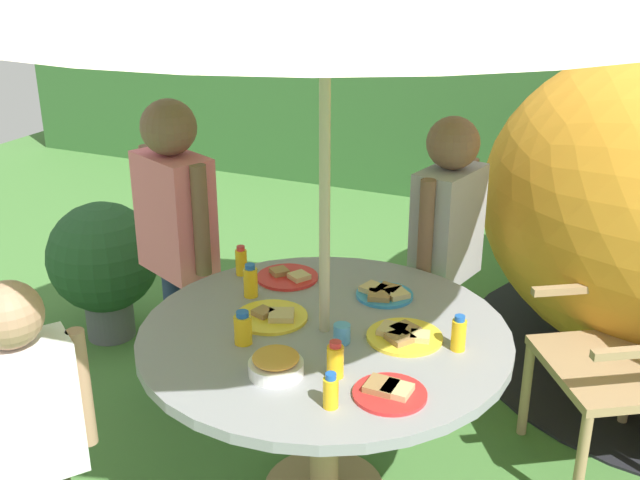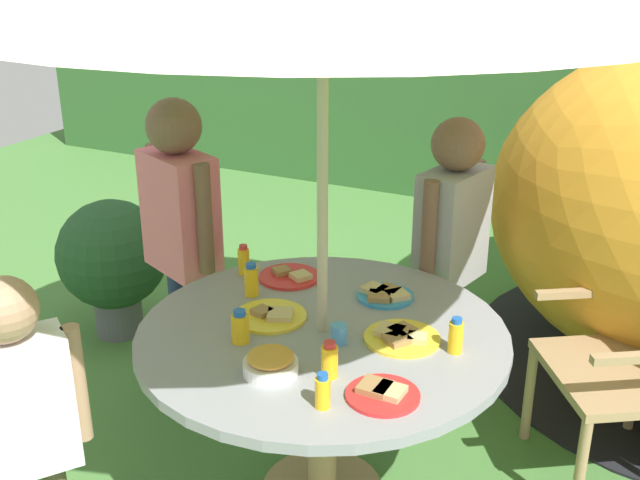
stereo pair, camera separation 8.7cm
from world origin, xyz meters
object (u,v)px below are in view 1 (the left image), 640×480
at_px(plate_back_edge, 404,335).
at_px(juice_bottle_mid_right, 243,329).
at_px(potted_plant, 104,261).
at_px(child_in_white_shirt, 25,411).
at_px(snack_bowl, 276,364).
at_px(juice_bottle_center_front, 459,334).
at_px(plate_near_left, 389,392).
at_px(plate_near_right, 384,293).
at_px(plate_far_right, 288,276).
at_px(garden_table, 324,357).
at_px(cup_near, 342,334).
at_px(plate_mid_left, 272,316).
at_px(juice_bottle_front_edge, 331,391).
at_px(juice_bottle_center_back, 241,261).
at_px(child_in_grey_shirt, 448,225).
at_px(juice_bottle_far_left, 335,360).
at_px(juice_bottle_spot_a, 251,281).
at_px(child_in_pink_shirt, 175,215).

height_order(plate_back_edge, juice_bottle_mid_right, juice_bottle_mid_right).
distance_m(potted_plant, child_in_white_shirt, 1.76).
height_order(snack_bowl, juice_bottle_center_front, juice_bottle_center_front).
relative_size(potted_plant, plate_near_left, 3.28).
bearing_deg(plate_near_right, potted_plant, 168.27).
height_order(plate_far_right, juice_bottle_mid_right, juice_bottle_mid_right).
xyz_separation_m(garden_table, cup_near, (0.09, -0.05, 0.14)).
height_order(garden_table, plate_mid_left, plate_mid_left).
bearing_deg(juice_bottle_center_front, cup_near, -163.05).
bearing_deg(potted_plant, juice_bottle_front_edge, -32.17).
height_order(child_in_white_shirt, plate_near_right, child_in_white_shirt).
height_order(snack_bowl, juice_bottle_center_back, juice_bottle_center_back).
distance_m(potted_plant, plate_near_right, 1.66).
bearing_deg(plate_near_right, plate_near_left, -69.04).
bearing_deg(child_in_white_shirt, plate_mid_left, 10.63).
height_order(potted_plant, child_in_grey_shirt, child_in_grey_shirt).
xyz_separation_m(garden_table, plate_near_right, (0.10, 0.33, 0.12)).
distance_m(juice_bottle_far_left, cup_near, 0.21).
height_order(plate_far_right, juice_bottle_front_edge, juice_bottle_front_edge).
relative_size(juice_bottle_center_back, juice_bottle_front_edge, 1.10).
distance_m(child_in_grey_shirt, plate_near_right, 0.53).
relative_size(plate_mid_left, cup_near, 3.95).
distance_m(juice_bottle_far_left, juice_bottle_spot_a, 0.64).
height_order(plate_near_right, juice_bottle_far_left, juice_bottle_far_left).
bearing_deg(child_in_pink_shirt, plate_far_right, 18.44).
height_order(child_in_grey_shirt, juice_bottle_far_left, child_in_grey_shirt).
relative_size(child_in_grey_shirt, child_in_pink_shirt, 0.95).
bearing_deg(juice_bottle_far_left, snack_bowl, -159.42).
distance_m(child_in_white_shirt, juice_bottle_mid_right, 0.71).
height_order(juice_bottle_far_left, juice_bottle_center_front, juice_bottle_center_front).
bearing_deg(plate_back_edge, juice_bottle_spot_a, 173.16).
xyz_separation_m(child_in_grey_shirt, juice_bottle_far_left, (-0.05, -1.10, -0.07)).
bearing_deg(plate_near_right, juice_bottle_far_left, -85.19).
relative_size(child_in_pink_shirt, juice_bottle_far_left, 11.16).
bearing_deg(juice_bottle_mid_right, plate_far_right, 100.00).
height_order(plate_far_right, juice_bottle_far_left, juice_bottle_far_left).
bearing_deg(juice_bottle_center_front, juice_bottle_spot_a, 174.88).
height_order(garden_table, juice_bottle_center_front, juice_bottle_center_front).
bearing_deg(plate_back_edge, plate_near_left, -78.64).
height_order(child_in_pink_shirt, juice_bottle_mid_right, child_in_pink_shirt).
bearing_deg(juice_bottle_mid_right, juice_bottle_front_edge, -28.25).
relative_size(snack_bowl, juice_bottle_front_edge, 1.55).
distance_m(juice_bottle_center_back, juice_bottle_front_edge, 0.98).
height_order(juice_bottle_far_left, juice_bottle_mid_right, juice_bottle_far_left).
relative_size(plate_far_right, plate_near_right, 1.13).
xyz_separation_m(child_in_grey_shirt, snack_bowl, (-0.22, -1.16, -0.09)).
distance_m(child_in_pink_shirt, juice_bottle_center_back, 0.39).
height_order(juice_bottle_front_edge, cup_near, juice_bottle_front_edge).
distance_m(plate_near_left, juice_bottle_front_edge, 0.19).
height_order(potted_plant, plate_back_edge, same).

